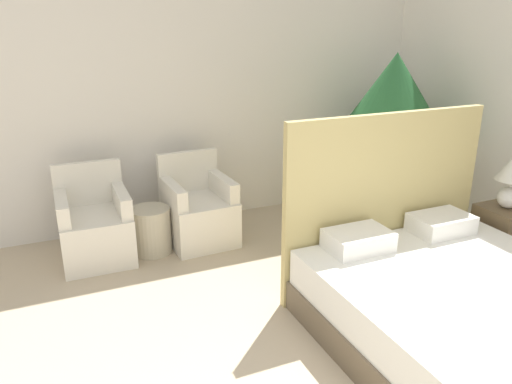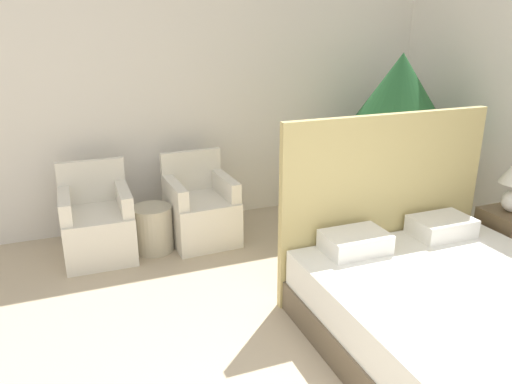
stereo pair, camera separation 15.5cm
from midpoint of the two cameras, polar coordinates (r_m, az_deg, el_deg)
The scene contains 7 objects.
wall_back at distance 5.06m, azimuth -12.75°, elevation 11.96°, with size 10.00×0.06×2.90m.
bed at distance 3.54m, azimuth 21.59°, elevation -12.22°, with size 1.73×2.00×1.40m.
armchair_near_window_left at distance 4.68m, azimuth -18.80°, elevation -4.11°, with size 0.60×0.65×0.83m.
armchair_near_window_right at distance 4.82m, azimuth -7.47°, elevation -2.48°, with size 0.63×0.67×0.83m.
potted_palm at distance 5.24m, azimuth 14.56°, elevation 9.53°, with size 1.21×1.21×1.74m.
nightstand at distance 4.69m, azimuth 25.54°, elevation -4.88°, with size 0.41×0.38×0.57m.
side_table at distance 4.69m, azimuth -12.83°, elevation -4.31°, with size 0.36×0.36×0.43m.
Camera 1 is at (-1.04, -0.88, 2.05)m, focal length 35.00 mm.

